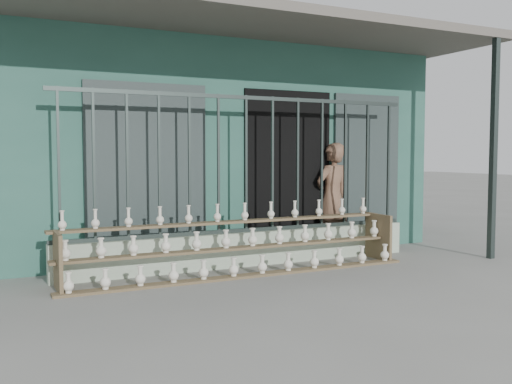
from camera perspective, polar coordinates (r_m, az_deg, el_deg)
name	(u,v)px	position (r m, az deg, el deg)	size (l,w,h in m)	color
ground	(295,286)	(6.53, 3.89, -9.34)	(60.00, 60.00, 0.00)	slate
workshop_building	(177,146)	(10.24, -7.93, 4.58)	(7.40, 6.60, 3.21)	#29574A
parapet_wall	(246,249)	(7.61, -0.99, -5.69)	(5.00, 0.20, 0.45)	#ACC0A5
security_fence	(246,164)	(7.51, -1.00, 2.80)	(5.00, 0.04, 1.80)	#283330
shelf_rack	(240,245)	(7.10, -1.64, -5.28)	(4.50, 0.68, 0.85)	brown
elderly_woman	(332,198)	(8.66, 7.64, -0.57)	(0.60, 0.40, 1.65)	brown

